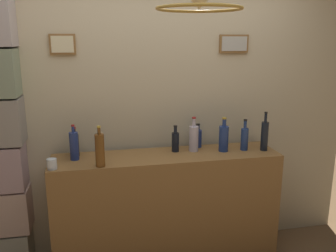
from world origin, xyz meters
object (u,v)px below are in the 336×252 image
Objects in this scene: liquor_bottle_rye at (75,145)px; glass_tumbler_rocks at (52,164)px; liquor_bottle_mezcal at (198,138)px; liquor_bottle_brandy at (74,146)px; liquor_bottle_vodka at (100,150)px; liquor_bottle_sherry at (265,135)px; liquor_bottle_scotch at (194,138)px; liquor_bottle_whiskey at (224,138)px; liquor_bottle_tequila at (175,141)px; liquor_bottle_vermouth at (244,138)px.

liquor_bottle_rye reaches higher than glass_tumbler_rocks.
liquor_bottle_mezcal is 1.03m from liquor_bottle_brandy.
liquor_bottle_sherry is (1.34, 0.11, 0.00)m from liquor_bottle_vodka.
liquor_bottle_mezcal is (1.02, 0.03, -0.01)m from liquor_bottle_rye.
liquor_bottle_scotch is at bearing -123.67° from liquor_bottle_mezcal.
glass_tumbler_rocks is at bearing -173.61° from liquor_bottle_whiskey.
liquor_bottle_tequila is (-0.73, 0.12, -0.04)m from liquor_bottle_sherry.
liquor_bottle_rye is at bearing 173.76° from liquor_bottle_sherry.
liquor_bottle_sherry is 1.18× the size of liquor_bottle_brandy.
liquor_bottle_whiskey reaches higher than liquor_bottle_rye.
liquor_bottle_rye is 1.07× the size of liquor_bottle_tequila.
liquor_bottle_vodka reaches higher than glass_tumbler_rocks.
liquor_bottle_tequila is at bearing 20.86° from liquor_bottle_vodka.
liquor_bottle_sherry reaches higher than glass_tumbler_rocks.
liquor_bottle_sherry is at bearing -8.18° from liquor_bottle_whiskey.
liquor_bottle_vodka is at bearing -163.99° from liquor_bottle_scotch.
liquor_bottle_sherry reaches higher than liquor_bottle_vermouth.
liquor_bottle_mezcal is 0.74× the size of liquor_bottle_brandy.
liquor_bottle_brandy reaches higher than liquor_bottle_mezcal.
liquor_bottle_scotch is 0.43m from liquor_bottle_vermouth.
liquor_bottle_vodka is at bearing -159.15° from liquor_bottle_mezcal.
liquor_bottle_scotch is 1.09× the size of liquor_bottle_vermouth.
liquor_bottle_tequila is (0.80, 0.04, -0.03)m from liquor_bottle_brandy.
liquor_bottle_scotch is 0.88× the size of liquor_bottle_sherry.
liquor_bottle_vermouth is at bearing -8.26° from liquor_bottle_scotch.
liquor_bottle_rye is at bearing 176.50° from liquor_bottle_tequila.
liquor_bottle_vodka is 1.06× the size of liquor_bottle_whiskey.
liquor_bottle_vermouth is (1.18, 0.16, -0.02)m from liquor_bottle_vodka.
liquor_bottle_vodka is 1.19m from liquor_bottle_vermouth.
liquor_bottle_brandy is (-0.19, 0.19, -0.01)m from liquor_bottle_vodka.
liquor_bottle_scotch reaches higher than liquor_bottle_tequila.
liquor_bottle_sherry is 0.74m from liquor_bottle_tequila.
liquor_bottle_whiskey is (1.19, -0.12, 0.02)m from liquor_bottle_rye.
liquor_bottle_sherry is at bearing -15.37° from liquor_bottle_vermouth.
liquor_bottle_scotch reaches higher than liquor_bottle_vermouth.
liquor_bottle_vodka reaches higher than liquor_bottle_tequila.
glass_tumbler_rocks is (-1.68, -0.10, -0.09)m from liquor_bottle_sherry.
liquor_bottle_sherry is 1.49× the size of liquor_bottle_tequila.
glass_tumbler_rocks is (-1.52, -0.14, -0.06)m from liquor_bottle_vermouth.
liquor_bottle_whiskey is 1.03× the size of liquor_bottle_brandy.
glass_tumbler_rocks is at bearing -169.42° from liquor_bottle_scotch.
liquor_bottle_vermouth reaches higher than liquor_bottle_mezcal.
liquor_bottle_vodka is 0.89m from liquor_bottle_mezcal.
liquor_bottle_rye is at bearing 174.83° from liquor_bottle_vermouth.
liquor_bottle_whiskey is 1.39× the size of liquor_bottle_mezcal.
liquor_bottle_scotch is 0.95m from liquor_bottle_brandy.
liquor_bottle_sherry is 1.53m from liquor_bottle_brandy.
liquor_bottle_vermouth is 0.95× the size of liquor_bottle_brandy.
liquor_bottle_whiskey is 0.87× the size of liquor_bottle_sherry.
liquor_bottle_brandy is (-1.19, 0.02, -0.00)m from liquor_bottle_whiskey.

